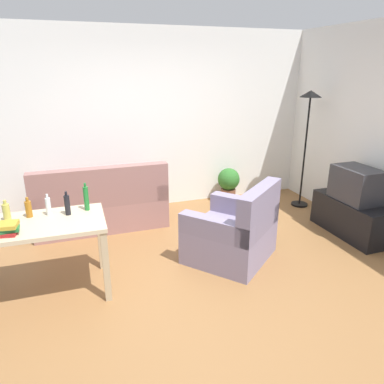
{
  "coord_description": "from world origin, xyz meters",
  "views": [
    {
      "loc": [
        -1.19,
        -3.26,
        2.13
      ],
      "look_at": [
        0.1,
        0.5,
        0.75
      ],
      "focal_mm": 33.76,
      "sensor_mm": 36.0,
      "label": 1
    }
  ],
  "objects": [
    {
      "name": "torchiere_lamp",
      "position": [
        2.25,
        1.36,
        1.41
      ],
      "size": [
        0.32,
        0.32,
        1.81
      ],
      "color": "black",
      "rests_on": "ground_plane"
    },
    {
      "name": "armchair",
      "position": [
        0.5,
        0.15,
        0.32
      ],
      "size": [
        1.23,
        1.22,
        0.92
      ],
      "rotation": [
        0.0,
        0.0,
        3.84
      ],
      "color": "gray",
      "rests_on": "ground_plane"
    },
    {
      "name": "wall_rear",
      "position": [
        0.0,
        2.2,
        1.35
      ],
      "size": [
        5.2,
        0.1,
        2.7
      ],
      "primitive_type": "cube",
      "color": "white",
      "rests_on": "ground_plane"
    },
    {
      "name": "couch",
      "position": [
        -0.87,
        1.59,
        0.31
      ],
      "size": [
        1.77,
        0.84,
        0.92
      ],
      "rotation": [
        0.0,
        0.0,
        3.14
      ],
      "color": "#996B66",
      "rests_on": "ground_plane"
    },
    {
      "name": "potted_plant",
      "position": [
        1.22,
        1.9,
        0.33
      ],
      "size": [
        0.36,
        0.36,
        0.57
      ],
      "color": "brown",
      "rests_on": "ground_plane"
    },
    {
      "name": "bottle_squat",
      "position": [
        -1.82,
        0.25,
        0.85
      ],
      "size": [
        0.07,
        0.07,
        0.21
      ],
      "color": "#BCB24C",
      "rests_on": "desk"
    },
    {
      "name": "tv",
      "position": [
        2.25,
        0.23,
        0.7
      ],
      "size": [
        0.41,
        0.6,
        0.44
      ],
      "rotation": [
        0.0,
        0.0,
        1.57
      ],
      "color": "#2D2D33",
      "rests_on": "tv_stand"
    },
    {
      "name": "tv_stand",
      "position": [
        2.25,
        0.23,
        0.24
      ],
      "size": [
        0.44,
        1.1,
        0.48
      ],
      "rotation": [
        0.0,
        0.0,
        1.57
      ],
      "color": "black",
      "rests_on": "ground_plane"
    },
    {
      "name": "ground_plane",
      "position": [
        0.0,
        0.0,
        -0.01
      ],
      "size": [
        5.2,
        4.4,
        0.02
      ],
      "primitive_type": "cube",
      "color": "olive"
    },
    {
      "name": "bottle_dark",
      "position": [
        -1.28,
        0.23,
        0.86
      ],
      "size": [
        0.05,
        0.05,
        0.24
      ],
      "color": "black",
      "rests_on": "desk"
    },
    {
      "name": "bottle_green",
      "position": [
        -1.09,
        0.29,
        0.89
      ],
      "size": [
        0.05,
        0.05,
        0.29
      ],
      "color": "#1E722D",
      "rests_on": "desk"
    },
    {
      "name": "bottle_clear",
      "position": [
        -1.45,
        0.27,
        0.85
      ],
      "size": [
        0.05,
        0.05,
        0.22
      ],
      "color": "silver",
      "rests_on": "desk"
    },
    {
      "name": "desk",
      "position": [
        -1.55,
        0.12,
        0.65
      ],
      "size": [
        1.21,
        0.72,
        0.76
      ],
      "rotation": [
        0.0,
        0.0,
        -0.01
      ],
      "color": "#C6B28E",
      "rests_on": "ground_plane"
    },
    {
      "name": "bottle_amber",
      "position": [
        -1.63,
        0.29,
        0.85
      ],
      "size": [
        0.06,
        0.06,
        0.2
      ],
      "color": "#9E6019",
      "rests_on": "desk"
    },
    {
      "name": "book_stack",
      "position": [
        -1.81,
        -0.06,
        0.81
      ],
      "size": [
        0.26,
        0.2,
        0.1
      ],
      "color": "maroon",
      "rests_on": "desk"
    }
  ]
}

